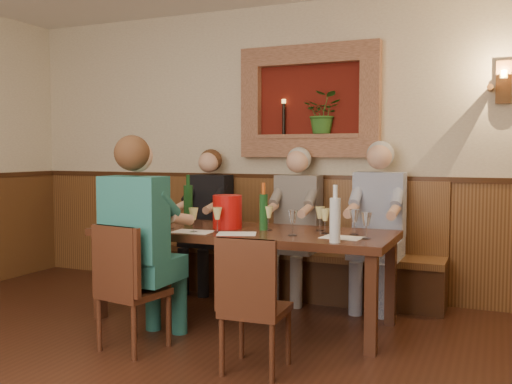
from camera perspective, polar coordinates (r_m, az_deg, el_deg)
room_shell at (r=3.00m, az=-16.68°, el=13.82°), size 6.04×6.04×2.82m
wainscoting at (r=3.06m, az=-16.18°, el=-10.96°), size 6.02×6.02×1.15m
wall_niche at (r=5.49m, az=5.69°, el=8.55°), size 1.36×0.30×1.06m
wall_sconce at (r=5.24m, az=23.51°, el=9.97°), size 0.25×0.20×0.35m
dining_table at (r=4.59m, az=-1.40°, el=-4.68°), size 2.40×0.90×0.75m
bench at (r=5.51m, az=2.70°, el=-6.89°), size 3.00×0.45×1.11m
chair_near_left at (r=4.12m, az=-12.28°, el=-11.75°), size 0.45×0.45×0.88m
chair_near_right at (r=3.66m, az=-0.11°, el=-13.81°), size 0.40×0.40×0.86m
person_bench_left at (r=5.69m, az=-4.96°, el=-4.01°), size 0.41×0.50×1.40m
person_bench_mid at (r=5.32m, az=3.93°, el=-4.48°), size 0.42×0.51×1.42m
person_bench_right at (r=5.12m, az=12.00°, el=-4.61°), size 0.44×0.54×1.47m
person_chair_front at (r=4.14m, az=-11.29°, el=-6.53°), size 0.45×0.55×1.48m
spittoon_bucket at (r=4.64m, az=-2.88°, el=-1.98°), size 0.28×0.28×0.27m
wine_bottle_green_a at (r=4.52m, az=0.75°, el=-1.90°), size 0.08×0.08×0.38m
wine_bottle_green_b at (r=4.98m, az=-6.79°, el=-1.12°), size 0.10×0.10×0.42m
water_bottle at (r=3.93m, az=7.91°, el=-2.68°), size 0.09×0.09×0.40m
tasting_sheet_a at (r=4.91m, az=-12.91°, el=-3.30°), size 0.29×0.21×0.00m
tasting_sheet_b at (r=4.33m, az=-1.94°, el=-4.18°), size 0.35×0.30×0.00m
tasting_sheet_c at (r=4.18m, az=8.60°, el=-4.52°), size 0.31×0.23×0.00m
tasting_sheet_d at (r=4.46m, az=-6.31°, el=-3.96°), size 0.32×0.24×0.00m
wine_glass_0 at (r=4.95m, az=-12.48°, el=-2.15°), size 0.08×0.08×0.19m
wine_glass_1 at (r=4.98m, az=-8.80°, el=-2.06°), size 0.08×0.08×0.19m
wine_glass_2 at (r=4.66m, az=-8.63°, el=-2.49°), size 0.08×0.08×0.19m
wine_glass_3 at (r=4.82m, az=-3.30°, el=-2.23°), size 0.08×0.08×0.19m
wine_glass_4 at (r=4.44m, az=-3.90°, el=-2.76°), size 0.08×0.08×0.19m
wine_glass_5 at (r=4.53m, az=1.25°, el=-2.63°), size 0.08×0.08×0.19m
wine_glass_6 at (r=4.23m, az=3.69°, el=-3.09°), size 0.08×0.08×0.19m
wine_glass_7 at (r=4.38m, az=6.92°, el=-2.88°), size 0.08×0.08×0.19m
wine_glass_8 at (r=4.15m, az=10.97°, el=-3.31°), size 0.08×0.08×0.19m
wine_glass_9 at (r=4.42m, az=-6.26°, el=-2.81°), size 0.08×0.08×0.19m
wine_glass_10 at (r=4.32m, az=9.80°, el=-3.00°), size 0.08×0.08×0.19m
wine_glass_11 at (r=4.51m, az=6.42°, el=-2.67°), size 0.08×0.08×0.19m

